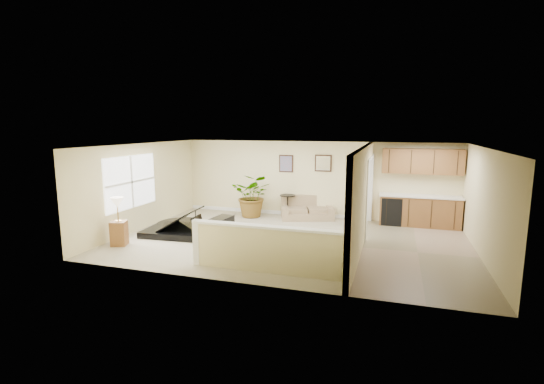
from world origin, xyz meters
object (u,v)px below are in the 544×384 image
(accent_table, at_px, (288,203))
(lamp_stand, at_px, (119,225))
(loveseat, at_px, (308,207))
(small_plant, at_px, (349,218))
(piano_bench, at_px, (221,227))
(palm_plant, at_px, (253,196))
(piano, at_px, (178,210))

(accent_table, bearing_deg, lamp_stand, -127.15)
(loveseat, distance_m, small_plant, 1.55)
(piano_bench, height_order, lamp_stand, lamp_stand)
(loveseat, height_order, palm_plant, palm_plant)
(piano, xyz_separation_m, small_plant, (4.55, 2.21, -0.42))
(palm_plant, relative_size, small_plant, 2.67)
(loveseat, bearing_deg, small_plant, -42.14)
(loveseat, bearing_deg, lamp_stand, -151.01)
(piano_bench, xyz_separation_m, lamp_stand, (-2.12, -1.54, 0.26))
(piano_bench, bearing_deg, piano, -179.55)
(piano, height_order, loveseat, piano)
(small_plant, bearing_deg, piano_bench, -145.60)
(piano_bench, xyz_separation_m, palm_plant, (0.02, 2.47, 0.44))
(piano_bench, bearing_deg, lamp_stand, -144.04)
(piano, relative_size, piano_bench, 2.61)
(small_plant, relative_size, lamp_stand, 0.44)
(accent_table, bearing_deg, piano, -131.75)
(piano, distance_m, palm_plant, 2.83)
(piano_bench, relative_size, accent_table, 1.07)
(accent_table, distance_m, small_plant, 2.17)
(lamp_stand, bearing_deg, palm_plant, 61.83)
(piano, bearing_deg, loveseat, 37.81)
(loveseat, bearing_deg, accent_table, 165.69)
(piano_bench, height_order, loveseat, loveseat)
(loveseat, xyz_separation_m, accent_table, (-0.66, -0.05, 0.12))
(accent_table, xyz_separation_m, lamp_stand, (-3.25, -4.29, 0.04))
(palm_plant, height_order, lamp_stand, palm_plant)
(loveseat, xyz_separation_m, lamp_stand, (-3.92, -4.35, 0.16))
(piano, distance_m, accent_table, 3.71)
(piano, height_order, lamp_stand, piano)
(lamp_stand, bearing_deg, accent_table, 52.85)
(piano_bench, relative_size, small_plant, 1.48)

